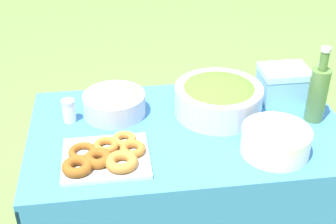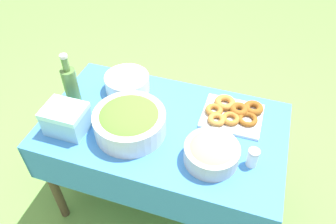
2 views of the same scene
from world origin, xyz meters
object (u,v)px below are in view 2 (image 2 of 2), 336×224
salad_bowl (130,121)px  plate_stack (127,83)px  pasta_bowl (212,152)px  donut_platter (233,113)px  cooler_box (66,119)px  olive_oil_bottle (71,85)px

salad_bowl → plate_stack: size_ratio=1.43×
pasta_bowl → donut_platter: pasta_bowl is taller
plate_stack → cooler_box: size_ratio=1.24×
salad_bowl → cooler_box: (0.30, 0.08, -0.00)m
donut_platter → cooler_box: bearing=24.5°
plate_stack → cooler_box: 0.41m
plate_stack → donut_platter: bearing=177.4°
salad_bowl → cooler_box: 0.31m
pasta_bowl → donut_platter: bearing=-97.9°
donut_platter → olive_oil_bottle: 0.86m
salad_bowl → olive_oil_bottle: 0.39m
plate_stack → olive_oil_bottle: (0.23, 0.19, 0.07)m
pasta_bowl → donut_platter: 0.32m
salad_bowl → plate_stack: salad_bowl is taller
pasta_bowl → olive_oil_bottle: size_ratio=0.81×
salad_bowl → plate_stack: (0.14, -0.29, -0.03)m
salad_bowl → cooler_box: bearing=15.0°
donut_platter → olive_oil_bottle: olive_oil_bottle is taller
cooler_box → plate_stack: bearing=-113.1°
pasta_bowl → olive_oil_bottle: 0.81m
cooler_box → donut_platter: bearing=-155.5°
pasta_bowl → donut_platter: size_ratio=0.80×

